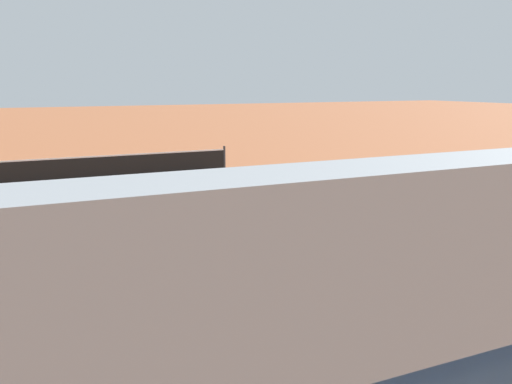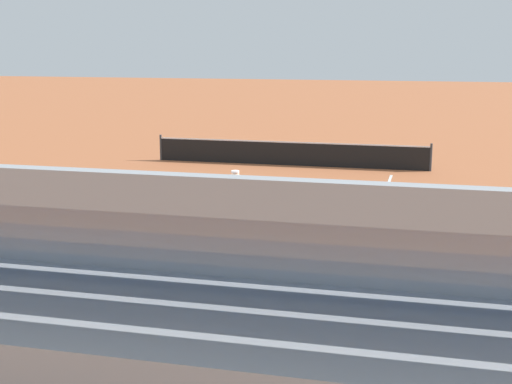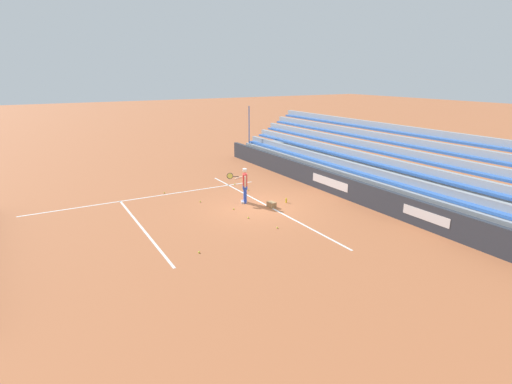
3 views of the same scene
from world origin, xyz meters
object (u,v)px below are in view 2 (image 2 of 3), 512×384
Objects in this scene: tennis_ball_midcourt at (221,225)px; tennis_ball_by_box at (295,221)px; tennis_ball_near_player at (295,254)px; water_bottle at (173,250)px; tennis_net at (290,153)px; tennis_ball_toward_net at (143,195)px; tennis_ball_far_right at (109,223)px; tennis_ball_stray_back at (386,217)px; tennis_ball_on_baseline at (172,223)px; tennis_ball_far_left at (359,258)px; tennis_player at (236,203)px; ball_box_cardboard at (178,237)px.

tennis_ball_by_box is at bearing 26.94° from tennis_ball_midcourt.
water_bottle reaches higher than tennis_ball_near_player.
tennis_ball_by_box is at bearing 59.42° from water_bottle.
tennis_net reaches higher than water_bottle.
tennis_ball_toward_net is 1.00× the size of tennis_ball_midcourt.
tennis_ball_far_right is at bearing -80.92° from tennis_ball_toward_net.
tennis_ball_stray_back is at bearing 25.45° from tennis_ball_midcourt.
tennis_ball_far_right is 3.04m from tennis_ball_midcourt.
tennis_ball_far_left is at bearing -20.91° from tennis_ball_on_baseline.
tennis_ball_far_left is 1.00× the size of tennis_ball_midcourt.
tennis_ball_far_right is (-1.63, -0.46, 0.00)m from tennis_ball_on_baseline.
water_bottle is at bearing -69.08° from tennis_ball_on_baseline.
tennis_ball_near_player is at bearing -28.92° from tennis_ball_on_baseline.
tennis_player reaches higher than tennis_ball_on_baseline.
tennis_ball_midcourt is at bearing 1.09° from tennis_ball_on_baseline.
tennis_player is 3.47m from tennis_ball_far_left.
tennis_ball_far_right is 1.00× the size of tennis_ball_stray_back.
tennis_ball_toward_net is 3.91m from tennis_ball_on_baseline.
tennis_ball_far_right is (-5.43, 1.64, 0.00)m from tennis_ball_near_player.
tennis_ball_toward_net is 1.00× the size of tennis_ball_on_baseline.
ball_box_cardboard is 4.48m from tennis_ball_far_left.
tennis_ball_midcourt is at bearing 138.81° from tennis_ball_near_player.
water_bottle is at bearing -90.78° from tennis_net.
tennis_ball_far_right is at bearing -163.63° from tennis_ball_by_box.
ball_box_cardboard is at bearing -108.71° from tennis_ball_midcourt.
tennis_ball_stray_back is at bearing 37.88° from ball_box_cardboard.
tennis_ball_by_box is (1.13, 1.89, -0.86)m from tennis_player.
tennis_ball_midcourt is (1.37, 0.03, 0.00)m from tennis_ball_on_baseline.
tennis_net reaches higher than tennis_ball_far_right.
tennis_net is (-0.16, 10.05, 0.46)m from tennis_ball_midcourt.
tennis_net reaches higher than ball_box_cardboard.
tennis_net is at bearing 63.45° from tennis_ball_toward_net.
tennis_ball_on_baseline is at bearing -55.42° from tennis_ball_toward_net.
tennis_net is at bearing 108.51° from tennis_ball_far_left.
tennis_player is 0.15× the size of tennis_net.
tennis_ball_toward_net is at bearing -116.55° from tennis_net.
tennis_ball_stray_back and tennis_ball_midcourt have the same top height.
water_bottle is (3.25, -5.93, 0.08)m from tennis_ball_toward_net.
tennis_ball_far_left is at bearing 3.69° from tennis_ball_near_player.
tennis_ball_far_left is 1.00× the size of tennis_ball_on_baseline.
tennis_ball_on_baseline is (-0.79, 1.70, -0.10)m from ball_box_cardboard.
tennis_ball_on_baseline is at bearing 159.09° from tennis_ball_far_left.
tennis_ball_near_player is (1.73, -1.17, -0.86)m from tennis_player.
tennis_ball_far_left is 12.75m from tennis_net.
tennis_player is 1.68m from ball_box_cardboard.
tennis_player is 2.20m from water_bottle.
tennis_ball_midcourt is (-4.20, -2.00, 0.00)m from tennis_ball_stray_back.
tennis_ball_by_box is (2.41, 2.65, -0.10)m from ball_box_cardboard.
tennis_ball_near_player and tennis_ball_on_baseline have the same top height.
tennis_net is (-4.37, 8.05, 0.46)m from tennis_ball_stray_back.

